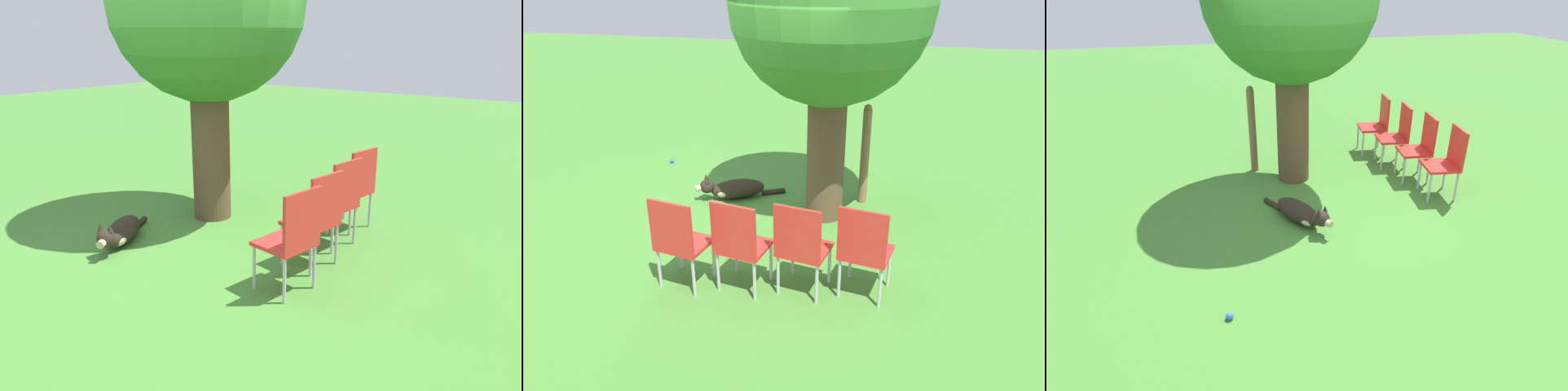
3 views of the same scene
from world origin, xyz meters
TOP-DOWN VIEW (x-y plane):
  - ground_plane at (0.00, 0.00)m, footprint 30.00×30.00m
  - oak_tree at (-0.34, 0.93)m, footprint 2.17×2.17m
  - dog at (-0.54, -0.31)m, footprint 0.65×1.08m
  - fence_post at (-0.86, 1.34)m, footprint 0.11×0.11m
  - red_chair_0 at (1.49, -0.12)m, footprint 0.49×0.50m
  - red_chair_1 at (1.41, 0.44)m, footprint 0.49×0.50m
  - red_chair_2 at (1.32, 1.00)m, footprint 0.49×0.50m
  - red_chair_3 at (1.24, 1.56)m, footprint 0.49×0.50m

SIDE VIEW (x-z plane):
  - ground_plane at x=0.00m, z-range 0.00..0.00m
  - dog at x=-0.54m, z-range -0.05..0.31m
  - red_chair_0 at x=1.49m, z-range 0.06..1.00m
  - red_chair_1 at x=1.41m, z-range 0.06..1.00m
  - red_chair_2 at x=1.32m, z-range 0.06..1.00m
  - red_chair_3 at x=1.24m, z-range 0.06..1.00m
  - fence_post at x=-0.86m, z-range 0.01..1.30m
  - oak_tree at x=-0.34m, z-range 0.64..4.20m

